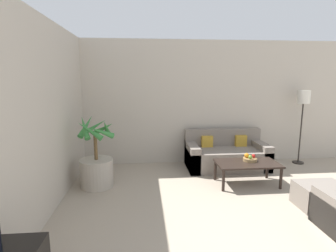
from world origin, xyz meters
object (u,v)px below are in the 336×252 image
Objects in this scene: sofa_loveseat at (226,155)px; coffee_table at (247,165)px; apple_red at (254,156)px; potted_palm at (97,165)px; apple_green at (250,157)px; fruit_bowl at (250,160)px; floor_lamp at (303,103)px; ottoman at (320,195)px; orange_fruit at (247,155)px.

coffee_table is (0.09, -0.93, 0.09)m from sofa_loveseat.
apple_red is at bearing 33.56° from coffee_table.
potted_palm is 17.99× the size of apple_green.
fruit_bowl is 0.08m from apple_green.
potted_palm is 4.49m from floor_lamp.
ottoman is (-0.88, -1.99, -1.17)m from floor_lamp.
floor_lamp reaches higher than sofa_loveseat.
apple_green is (-1.57, -1.03, -0.85)m from floor_lamp.
fruit_bowl is (0.08, 0.09, 0.07)m from coffee_table.
orange_fruit is (-0.03, 0.09, 0.01)m from apple_green.
fruit_bowl reaches higher than ottoman.
orange_fruit is (0.12, -0.81, 0.23)m from sofa_loveseat.
coffee_table is (2.65, -0.15, -0.03)m from potted_palm.
coffee_table is at bearing -146.44° from apple_red.
apple_red is at bearing 12.61° from fruit_bowl.
fruit_bowl is at bearing 46.68° from coffee_table.
apple_red is at bearing 37.15° from apple_green.
orange_fruit reaches higher than coffee_table.
coffee_table is 13.09× the size of orange_fruit.
potted_palm is at bearing 162.50° from ottoman.
sofa_loveseat reaches higher than apple_green.
apple_red is 0.78× the size of orange_fruit.
floor_lamp is 1.96m from apple_red.
potted_palm is 5.17× the size of fruit_bowl.
potted_palm is 3.58m from ottoman.
apple_red is (0.24, -0.83, 0.22)m from sofa_loveseat.
sofa_loveseat is 19.96× the size of orange_fruit.
potted_palm is 2.68m from sofa_loveseat.
floor_lamp reaches higher than ottoman.
apple_red is at bearing -73.73° from sofa_loveseat.
floor_lamp reaches higher than apple_green.
apple_red is 0.93× the size of apple_green.
potted_palm is at bearing -167.95° from floor_lamp.
ottoman is at bearing -50.76° from coffee_table.
sofa_loveseat is at bearing 114.39° from ottoman.
apple_red reaches higher than ottoman.
sofa_loveseat is at bearing 98.33° from orange_fruit.
potted_palm is 2.81m from apple_red.
coffee_table is 0.23m from apple_red.
ottoman is at bearing -113.92° from floor_lamp.
floor_lamp is 1.48× the size of coffee_table.
potted_palm reaches higher than apple_red.
sofa_loveseat is 0.85m from orange_fruit.
fruit_bowl is at bearing -34.69° from orange_fruit.
ottoman is (0.60, -1.02, -0.32)m from apple_red.
apple_red is (0.07, 0.02, 0.06)m from fruit_bowl.
potted_palm reaches higher than sofa_loveseat.
ottoman is at bearing -55.29° from orange_fruit.
floor_lamp is 2.05m from fruit_bowl.
apple_green is at bearing -146.61° from floor_lamp.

